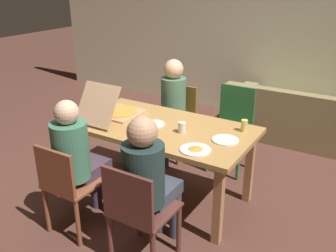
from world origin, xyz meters
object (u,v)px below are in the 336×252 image
Objects in this scene: person_1 at (77,155)px; drinking_glass_0 at (182,128)px; dining_table at (163,135)px; chair_0 at (138,211)px; chair_1 at (67,184)px; chair_2 at (177,118)px; pizza_box_0 at (115,111)px; person_0 at (149,176)px; chair_3 at (233,124)px; couch at (309,123)px; plate_1 at (154,124)px; drinking_glass_1 at (244,126)px; plate_2 at (225,140)px; plate_0 at (195,149)px; person_2 at (171,103)px.

drinking_glass_0 is (0.61, 0.71, 0.13)m from person_1.
chair_0 reaches higher than dining_table.
person_1 is (0.00, 0.15, 0.21)m from chair_1.
pizza_box_0 is (-0.17, -0.95, 0.36)m from chair_2.
person_0 is 1.70m from chair_3.
couch is (0.61, 3.04, -0.23)m from chair_0.
chair_2 is at bearing 107.10° from plate_1.
plate_2 is at bearing -103.15° from drinking_glass_1.
drinking_glass_0 is (-0.11, -0.98, 0.28)m from chair_3.
chair_1 is at bearing -145.68° from plate_0.
chair_2 is (-0.00, 1.68, -0.23)m from person_1.
drinking_glass_1 reaches higher than chair_0.
dining_table is 1.99× the size of chair_0.
person_0 is (0.00, 0.15, 0.22)m from chair_0.
drinking_glass_1 is at bearing -31.14° from chair_2.
chair_3 is at bearing 65.39° from plate_1.
drinking_glass_1 is (0.36, 1.03, 0.12)m from person_0.
plate_2 is at bearing 1.17° from pizza_box_0.
pizza_box_0 reaches higher than plate_2.
drinking_glass_0 is at bearing 136.46° from plate_0.
chair_3 is (-0.00, 1.85, 0.05)m from chair_0.
drinking_glass_0 is (0.23, -0.05, 0.14)m from dining_table.
chair_1 is at bearing -113.74° from couch.
drinking_glass_1 is (0.70, 0.27, 0.15)m from dining_table.
chair_1 reaches higher than dining_table.
pizza_box_0 is at bearing -124.94° from couch.
couch is at bearing 63.96° from plate_1.
pizza_box_0 reaches higher than chair_0.
plate_0 is at bearing -43.54° from drinking_glass_0.
plate_1 is 1.80× the size of drinking_glass_1.
plate_2 is at bearing -98.56° from couch.
dining_table is 2.03× the size of chair_1.
drinking_glass_0 reaches higher than plate_1.
chair_1 is 4.23× the size of plate_1.
drinking_glass_0 reaches higher than chair_1.
couch is at bearing 65.18° from person_1.
person_2 is (-0.00, 1.69, 0.22)m from chair_1.
chair_0 is 7.76× the size of drinking_glass_1.
plate_1 is (0.29, -0.94, 0.31)m from chair_2.
pizza_box_0 is at bearing -178.83° from plate_2.
chair_3 is at bearing 90.00° from chair_0.
drinking_glass_1 is at bearing 43.69° from person_1.
dining_table is 1.43× the size of person_1.
chair_2 is 1.41m from plate_2.
chair_3 is 4.12× the size of plate_2.
drinking_glass_1 is at bearing 76.85° from plate_2.
chair_1 is 0.70× the size of person_2.
person_0 reaches higher than drinking_glass_1.
chair_2 is at bearing 90.00° from chair_1.
drinking_glass_1 is at bearing 70.94° from person_0.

